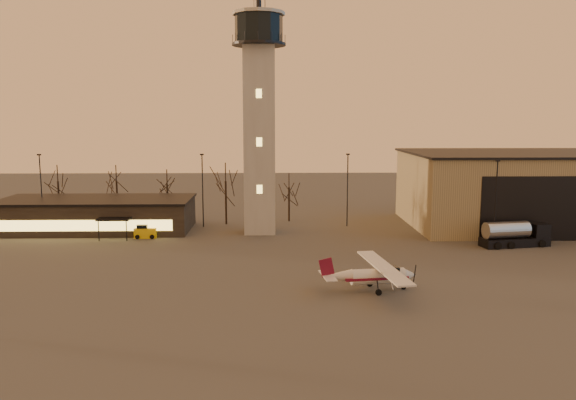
{
  "coord_description": "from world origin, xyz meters",
  "views": [
    {
      "loc": [
        1.95,
        -42.79,
        15.09
      ],
      "look_at": [
        3.27,
        13.0,
        6.83
      ],
      "focal_mm": 35.0,
      "sensor_mm": 36.0,
      "label": 1
    }
  ],
  "objects_px": {
    "cessna_front": "(379,279)",
    "fuel_truck": "(514,236)",
    "hangar": "(519,189)",
    "control_tower": "(259,107)",
    "terminal": "(97,214)",
    "service_cart": "(145,233)"
  },
  "relations": [
    {
      "from": "cessna_front",
      "to": "fuel_truck",
      "type": "xyz_separation_m",
      "value": [
        19.12,
        16.69,
        0.1
      ]
    },
    {
      "from": "hangar",
      "to": "service_cart",
      "type": "bearing_deg",
      "value": -172.12
    },
    {
      "from": "terminal",
      "to": "service_cart",
      "type": "relative_size",
      "value": 9.21
    },
    {
      "from": "hangar",
      "to": "terminal",
      "type": "bearing_deg",
      "value": -178.03
    },
    {
      "from": "control_tower",
      "to": "service_cart",
      "type": "relative_size",
      "value": 11.82
    },
    {
      "from": "terminal",
      "to": "fuel_truck",
      "type": "distance_m",
      "value": 53.27
    },
    {
      "from": "cessna_front",
      "to": "control_tower",
      "type": "bearing_deg",
      "value": 106.12
    },
    {
      "from": "terminal",
      "to": "hangar",
      "type": "bearing_deg",
      "value": 1.97
    },
    {
      "from": "service_cart",
      "to": "hangar",
      "type": "bearing_deg",
      "value": 6.84
    },
    {
      "from": "control_tower",
      "to": "service_cart",
      "type": "xyz_separation_m",
      "value": [
        -14.41,
        -3.0,
        -15.67
      ]
    },
    {
      "from": "control_tower",
      "to": "fuel_truck",
      "type": "height_order",
      "value": "control_tower"
    },
    {
      "from": "hangar",
      "to": "terminal",
      "type": "relative_size",
      "value": 1.2
    },
    {
      "from": "control_tower",
      "to": "terminal",
      "type": "xyz_separation_m",
      "value": [
        -21.99,
        1.98,
        -14.17
      ]
    },
    {
      "from": "hangar",
      "to": "fuel_truck",
      "type": "xyz_separation_m",
      "value": [
        -5.83,
        -12.71,
        -3.97
      ]
    },
    {
      "from": "cessna_front",
      "to": "fuel_truck",
      "type": "height_order",
      "value": "cessna_front"
    },
    {
      "from": "terminal",
      "to": "fuel_truck",
      "type": "bearing_deg",
      "value": -11.61
    },
    {
      "from": "cessna_front",
      "to": "fuel_truck",
      "type": "relative_size",
      "value": 1.39
    },
    {
      "from": "control_tower",
      "to": "hangar",
      "type": "height_order",
      "value": "control_tower"
    },
    {
      "from": "fuel_truck",
      "to": "service_cart",
      "type": "distance_m",
      "value": 44.96
    },
    {
      "from": "hangar",
      "to": "control_tower",
      "type": "bearing_deg",
      "value": -173.69
    },
    {
      "from": "hangar",
      "to": "service_cart",
      "type": "xyz_separation_m",
      "value": [
        -50.41,
        -6.98,
        -4.49
      ]
    },
    {
      "from": "terminal",
      "to": "service_cart",
      "type": "bearing_deg",
      "value": -33.31
    }
  ]
}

